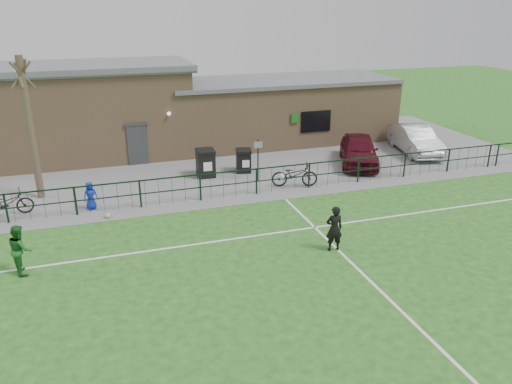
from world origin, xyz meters
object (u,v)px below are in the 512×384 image
object	(u,v)px
car_maroon	(359,150)
wheelie_bin_left	(206,164)
wheelie_bin_right	(244,161)
bicycle_e	(295,175)
spectator_child	(90,196)
outfield_player	(20,249)
ball_ground	(108,216)
bicycle_c	(6,204)
car_silver	(415,140)
bare_tree	(31,130)
sign_post	(258,160)

from	to	relation	value
car_maroon	wheelie_bin_left	bearing A→B (deg)	-159.76
wheelie_bin_right	bicycle_e	world-z (taller)	bicycle_e
spectator_child	outfield_player	xyz separation A→B (m)	(-2.10, -4.65, 0.20)
wheelie_bin_right	ball_ground	world-z (taller)	wheelie_bin_right
bicycle_e	spectator_child	xyz separation A→B (m)	(-8.89, 0.04, 0.03)
spectator_child	outfield_player	bearing A→B (deg)	-131.57
bicycle_c	car_silver	bearing A→B (deg)	-91.64
bare_tree	wheelie_bin_right	distance (m)	9.69
wheelie_bin_right	bicycle_c	size ratio (longest dim) A/B	0.54
wheelie_bin_right	outfield_player	xyz separation A→B (m)	(-9.39, -7.37, 0.25)
ball_ground	car_maroon	bearing A→B (deg)	14.01
car_maroon	bicycle_e	world-z (taller)	car_maroon
spectator_child	outfield_player	distance (m)	5.10
wheelie_bin_left	car_maroon	xyz separation A→B (m)	(7.97, -0.60, 0.15)
car_maroon	spectator_child	bearing A→B (deg)	-146.78
wheelie_bin_right	outfield_player	size ratio (longest dim) A/B	0.66
car_silver	outfield_player	size ratio (longest dim) A/B	2.90
car_silver	bicycle_e	bearing A→B (deg)	-148.81
bare_tree	bicycle_c	xyz separation A→B (m)	(-1.09, -1.78, -2.46)
bare_tree	car_silver	xyz separation A→B (m)	(19.42, 0.89, -2.22)
bicycle_e	ball_ground	bearing A→B (deg)	113.62
outfield_player	spectator_child	bearing A→B (deg)	-39.38
sign_post	bicycle_c	distance (m)	10.74
ball_ground	wheelie_bin_left	bearing A→B (deg)	38.36
bicycle_e	ball_ground	size ratio (longest dim) A/B	9.22
car_silver	bicycle_c	distance (m)	20.69
car_maroon	ball_ground	bearing A→B (deg)	-141.46
bare_tree	wheelie_bin_left	bearing A→B (deg)	4.34
bare_tree	car_silver	size ratio (longest dim) A/B	1.30
car_maroon	bicycle_c	xyz separation A→B (m)	(-16.47, -1.74, -0.25)
sign_post	car_maroon	distance (m)	5.84
wheelie_bin_right	car_silver	world-z (taller)	car_silver
sign_post	car_silver	distance (m)	9.98
bare_tree	ball_ground	xyz separation A→B (m)	(2.64, -3.21, -2.89)
bicycle_c	wheelie_bin_right	bearing A→B (deg)	-85.99
wheelie_bin_right	car_maroon	world-z (taller)	car_maroon
bare_tree	bicycle_c	world-z (taller)	bare_tree
car_silver	spectator_child	size ratio (longest dim) A/B	3.98
wheelie_bin_left	outfield_player	xyz separation A→B (m)	(-7.46, -7.28, 0.16)
bicycle_e	outfield_player	distance (m)	11.93
car_silver	wheelie_bin_left	bearing A→B (deg)	-166.74
ball_ground	sign_post	bearing A→B (deg)	18.59
wheelie_bin_right	sign_post	bearing A→B (deg)	-68.82
car_maroon	bicycle_c	distance (m)	16.56
sign_post	bicycle_c	world-z (taller)	sign_post
wheelie_bin_right	wheelie_bin_left	bearing A→B (deg)	-165.80
ball_ground	wheelie_bin_right	bearing A→B (deg)	29.93
wheelie_bin_left	sign_post	world-z (taller)	sign_post
wheelie_bin_right	spectator_child	bearing A→B (deg)	-147.86
wheelie_bin_right	spectator_child	world-z (taller)	spectator_child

